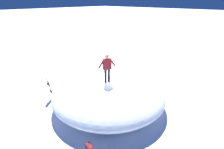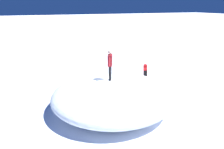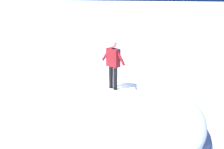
{
  "view_description": "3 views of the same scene",
  "coord_description": "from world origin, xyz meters",
  "views": [
    {
      "loc": [
        -6.66,
        -6.45,
        6.1
      ],
      "look_at": [
        -0.22,
        -0.56,
        2.2
      ],
      "focal_mm": 27.09,
      "sensor_mm": 36.0,
      "label": 1
    },
    {
      "loc": [
        9.63,
        -4.38,
        5.63
      ],
      "look_at": [
        0.1,
        -0.38,
        2.15
      ],
      "focal_mm": 33.34,
      "sensor_mm": 36.0,
      "label": 2
    },
    {
      "loc": [
        -2.09,
        6.93,
        4.89
      ],
      "look_at": [
        -0.26,
        -0.51,
        2.13
      ],
      "focal_mm": 37.3,
      "sensor_mm": 36.0,
      "label": 3
    }
  ],
  "objects": [
    {
      "name": "ground",
      "position": [
        0.0,
        0.0,
        0.0
      ],
      "size": [
        240.0,
        240.0,
        0.0
      ],
      "primitive_type": "plane",
      "color": "white"
    },
    {
      "name": "backpack_near",
      "position": [
        -3.36,
        -2.1,
        0.2
      ],
      "size": [
        0.35,
        0.7,
        0.4
      ],
      "color": "maroon",
      "rests_on": "ground"
    },
    {
      "name": "snowboarder_standing",
      "position": [
        -0.35,
        -0.31,
        2.65
      ],
      "size": [
        0.94,
        0.55,
        1.68
      ],
      "color": "black",
      "rests_on": "snow_mound"
    },
    {
      "name": "snow_mound",
      "position": [
        -0.17,
        -0.22,
        0.84
      ],
      "size": [
        8.29,
        8.37,
        1.68
      ],
      "primitive_type": "ellipsoid",
      "rotation": [
        0.0,
        0.0,
        1.85
      ],
      "color": "white",
      "rests_on": "ground"
    }
  ]
}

